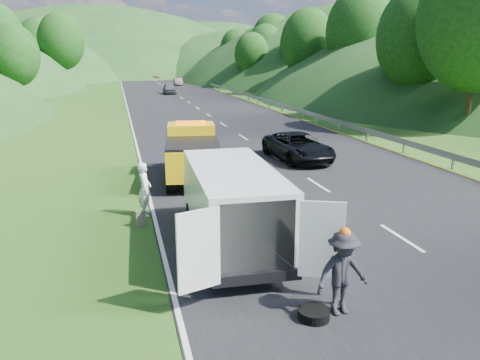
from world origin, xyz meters
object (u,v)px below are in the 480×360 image
object	(u,v)px
worker	(340,314)
suitcase	(141,219)
passing_suv	(298,160)
white_van	(232,202)
tow_truck	(192,153)
spare_tire	(314,319)
woman	(146,215)
child	(226,251)

from	to	relation	value
worker	suitcase	bearing A→B (deg)	114.03
worker	passing_suv	distance (m)	14.77
white_van	worker	distance (m)	4.44
tow_truck	white_van	size ratio (longest dim) A/B	0.88
worker	spare_tire	bearing A→B (deg)	178.21
tow_truck	worker	distance (m)	11.76
woman	passing_suv	distance (m)	10.50
tow_truck	suitcase	size ratio (longest dim) A/B	11.37
child	passing_suv	size ratio (longest dim) A/B	0.23
tow_truck	passing_suv	distance (m)	6.40
woman	white_van	bearing A→B (deg)	-139.46
worker	suitcase	size ratio (longest dim) A/B	3.54
tow_truck	passing_suv	xyz separation A→B (m)	(5.81, 2.42, -1.17)
tow_truck	worker	size ratio (longest dim) A/B	3.21
spare_tire	child	bearing A→B (deg)	104.23
white_van	woman	xyz separation A→B (m)	(-2.18, 3.32, -1.31)
passing_suv	spare_tire	bearing A→B (deg)	-114.70
tow_truck	suitcase	bearing A→B (deg)	-107.36
suitcase	passing_suv	world-z (taller)	passing_suv
tow_truck	spare_tire	bearing A→B (deg)	-79.13
white_van	worker	world-z (taller)	white_van
tow_truck	child	distance (m)	7.95
child	suitcase	size ratio (longest dim) A/B	2.18
tow_truck	passing_suv	size ratio (longest dim) A/B	1.18
white_van	woman	world-z (taller)	white_van
worker	passing_suv	size ratio (longest dim) A/B	0.37
white_van	passing_suv	size ratio (longest dim) A/B	1.35
tow_truck	worker	bearing A→B (deg)	-76.10
worker	spare_tire	distance (m)	0.62
white_van	suitcase	size ratio (longest dim) A/B	12.99
woman	suitcase	xyz separation A→B (m)	(-0.22, -1.02, 0.26)
white_van	child	xyz separation A→B (m)	(-0.24, -0.24, -1.31)
spare_tire	passing_suv	size ratio (longest dim) A/B	0.13
suitcase	spare_tire	world-z (taller)	suitcase
spare_tire	woman	bearing A→B (deg)	111.49
suitcase	spare_tire	distance (m)	7.10
woman	child	bearing A→B (deg)	-144.13
spare_tire	suitcase	bearing A→B (deg)	116.17
tow_truck	spare_tire	xyz separation A→B (m)	(0.64, -11.68, -1.17)
woman	passing_suv	xyz separation A→B (m)	(8.08, 6.71, 0.00)
woman	child	size ratio (longest dim) A/B	1.61
suitcase	spare_tire	size ratio (longest dim) A/B	0.78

